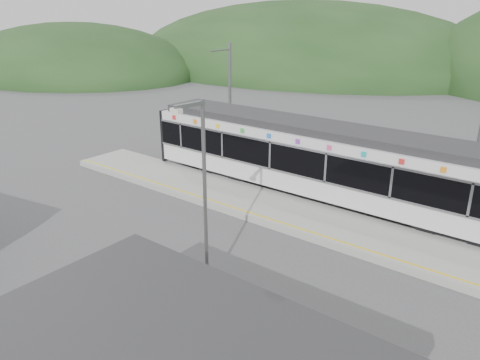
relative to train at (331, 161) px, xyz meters
The scene contains 8 objects.
ground 6.48m from the train, 102.48° to the right, with size 120.00×120.00×0.00m, color #4C4C4F.
hills 5.33m from the train, ahead, with size 146.00×149.00×26.00m.
platform 3.56m from the train, 116.20° to the right, with size 26.00×3.20×0.30m, color #9E9E99.
yellow_line 4.57m from the train, 108.37° to the right, with size 26.00×0.10×0.01m, color yellow.
train is the anchor object (origin of this frame).
catenary_mast_west 8.86m from the train, 162.89° to the left, with size 0.18×1.80×7.00m.
catenary_mast_east 6.42m from the train, 24.32° to the left, with size 0.18×1.80×7.00m.
lamp_post 9.75m from the train, 87.07° to the right, with size 0.36×1.14×6.47m.
Camera 1 is at (10.90, -13.31, 8.95)m, focal length 35.00 mm.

